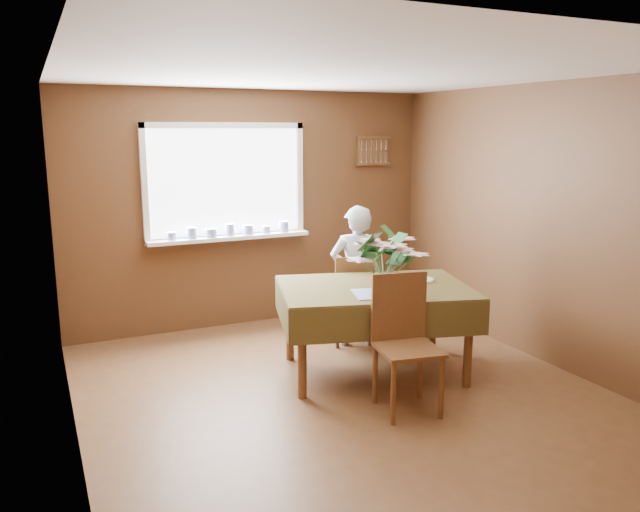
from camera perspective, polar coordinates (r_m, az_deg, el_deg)
name	(u,v)px	position (r m, az deg, el deg)	size (l,w,h in m)	color
floor	(349,398)	(5.07, 2.70, -12.86)	(4.50, 4.50, 0.00)	brown
ceiling	(353,71)	(4.64, 3.00, 16.57)	(4.50, 4.50, 0.00)	white
wall_back	(253,209)	(6.74, -6.14, 4.28)	(4.00, 4.00, 0.00)	brown
wall_front	(594,328)	(2.95, 23.78, -6.02)	(4.00, 4.00, 0.00)	brown
wall_left	(65,268)	(4.17, -22.27, -0.99)	(4.50, 4.50, 0.00)	brown
wall_right	(551,226)	(5.89, 20.34, 2.58)	(4.50, 4.50, 0.00)	brown
window_assembly	(227,202)	(6.59, -8.46, 4.87)	(1.72, 0.20, 1.22)	white
spoon_rack	(373,151)	(7.26, 4.88, 9.57)	(0.44, 0.05, 0.33)	brown
dining_table	(375,297)	(5.36, 5.02, -3.75)	(1.84, 1.49, 0.79)	brown
chair_far	(352,296)	(6.11, 2.94, -3.65)	(0.46, 0.46, 0.90)	brown
chair_near	(404,337)	(4.78, 7.69, -7.35)	(0.51, 0.51, 1.03)	brown
seated_woman	(356,276)	(6.05, 3.32, -1.86)	(0.51, 0.33, 1.38)	white
flower_bouquet	(384,254)	(5.09, 5.86, 0.14)	(0.56, 0.56, 0.48)	white
side_plate	(419,280)	(5.59, 9.00, -2.14)	(0.27, 0.27, 0.01)	white
table_knife	(408,290)	(5.20, 8.01, -3.11)	(0.02, 0.22, 0.00)	silver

